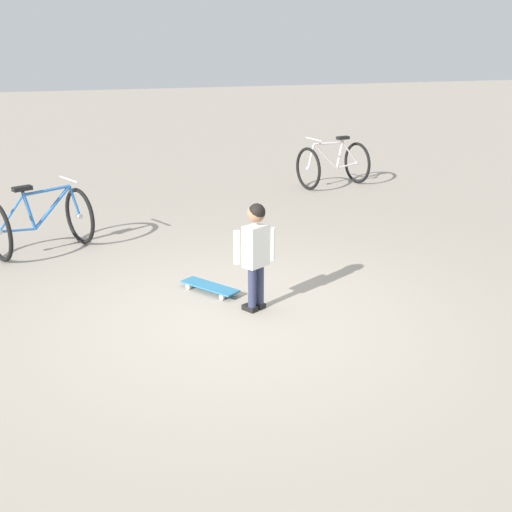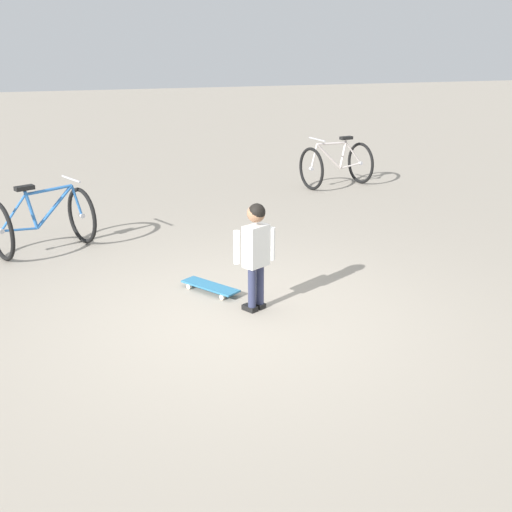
{
  "view_description": "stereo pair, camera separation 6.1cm",
  "coord_description": "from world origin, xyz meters",
  "px_view_note": "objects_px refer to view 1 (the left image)",
  "views": [
    {
      "loc": [
        5.55,
        -1.39,
        2.59
      ],
      "look_at": [
        -0.15,
        0.26,
        0.55
      ],
      "focal_mm": 46.86,
      "sensor_mm": 36.0,
      "label": 1
    },
    {
      "loc": [
        5.57,
        -1.33,
        2.59
      ],
      "look_at": [
        -0.15,
        0.26,
        0.55
      ],
      "focal_mm": 46.86,
      "sensor_mm": 36.0,
      "label": 2
    }
  ],
  "objects_px": {
    "child_person": "(256,245)",
    "bicycle_near": "(41,222)",
    "skateboard": "(210,287)",
    "bicycle_mid": "(333,164)"
  },
  "relations": [
    {
      "from": "skateboard",
      "to": "bicycle_near",
      "type": "bearing_deg",
      "value": -138.1
    },
    {
      "from": "skateboard",
      "to": "bicycle_near",
      "type": "relative_size",
      "value": 0.51
    },
    {
      "from": "skateboard",
      "to": "bicycle_mid",
      "type": "relative_size",
      "value": 0.54
    },
    {
      "from": "child_person",
      "to": "bicycle_mid",
      "type": "bearing_deg",
      "value": 149.88
    },
    {
      "from": "child_person",
      "to": "bicycle_near",
      "type": "relative_size",
      "value": 0.83
    },
    {
      "from": "child_person",
      "to": "skateboard",
      "type": "distance_m",
      "value": 0.89
    },
    {
      "from": "child_person",
      "to": "bicycle_mid",
      "type": "distance_m",
      "value": 5.47
    },
    {
      "from": "child_person",
      "to": "bicycle_near",
      "type": "distance_m",
      "value": 3.14
    },
    {
      "from": "skateboard",
      "to": "child_person",
      "type": "bearing_deg",
      "value": 30.25
    },
    {
      "from": "bicycle_near",
      "to": "bicycle_mid",
      "type": "height_order",
      "value": "same"
    }
  ]
}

